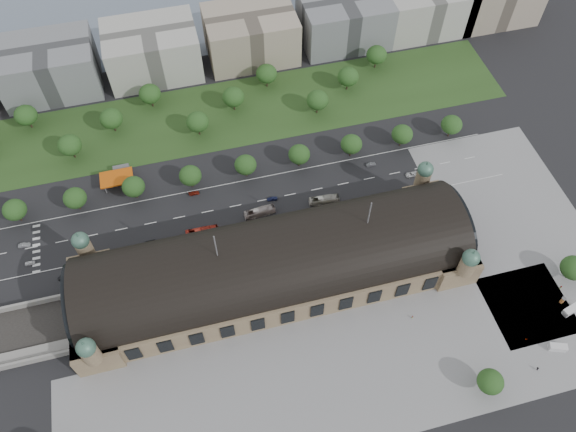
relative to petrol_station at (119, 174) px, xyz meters
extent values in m
plane|color=black|center=(53.91, -65.28, -2.95)|extent=(900.00, 900.00, 0.00)
cube|color=#907C59|center=(53.91, -65.28, 3.05)|extent=(150.00, 40.00, 12.00)
cube|color=#907C59|center=(-13.09, -65.28, 3.05)|extent=(16.00, 43.00, 12.00)
cube|color=#907C59|center=(120.91, -65.28, 3.05)|extent=(16.00, 43.00, 12.00)
cylinder|color=black|center=(53.91, -65.28, 9.05)|extent=(144.00, 37.60, 37.60)
cylinder|color=black|center=(-19.09, -65.28, 11.05)|extent=(1.20, 32.00, 32.00)
cylinder|color=black|center=(126.91, -65.28, 11.05)|extent=(1.20, 32.00, 32.00)
cylinder|color=#907C59|center=(-13.09, -44.28, 13.05)|extent=(6.00, 6.00, 8.00)
sphere|color=#446E5B|center=(-13.09, -44.28, 18.55)|extent=(6.40, 6.40, 6.40)
cone|color=#446E5B|center=(-13.09, -44.28, 22.55)|extent=(1.00, 1.00, 2.50)
cylinder|color=#907C59|center=(120.91, -44.28, 13.05)|extent=(6.00, 6.00, 8.00)
sphere|color=#446E5B|center=(120.91, -44.28, 18.55)|extent=(6.40, 6.40, 6.40)
cone|color=#446E5B|center=(120.91, -44.28, 22.55)|extent=(1.00, 1.00, 2.50)
cylinder|color=#907C59|center=(-13.09, -86.28, 13.05)|extent=(6.00, 6.00, 8.00)
sphere|color=#446E5B|center=(-13.09, -86.28, 18.55)|extent=(6.40, 6.40, 6.40)
cone|color=#446E5B|center=(-13.09, -86.28, 22.55)|extent=(1.00, 1.00, 2.50)
cylinder|color=#907C59|center=(120.91, -86.28, 13.05)|extent=(6.00, 6.00, 8.00)
sphere|color=#446E5B|center=(120.91, -86.28, 18.55)|extent=(6.40, 6.40, 6.40)
cone|color=#446E5B|center=(120.91, -86.28, 22.55)|extent=(1.00, 1.00, 2.50)
cylinder|color=#59595B|center=(33.91, -65.28, 28.55)|extent=(0.50, 0.50, 12.00)
cylinder|color=#59595B|center=(88.91, -65.28, 28.55)|extent=(0.50, 0.50, 12.00)
cube|color=gray|center=(63.91, -109.28, -2.95)|extent=(190.00, 48.00, 0.12)
cube|color=gray|center=(156.91, -65.28, -2.95)|extent=(56.00, 100.00, 0.12)
cube|color=black|center=(33.91, -27.28, -2.95)|extent=(260.00, 26.00, 0.10)
cube|color=#29461C|center=(38.91, 27.72, -2.95)|extent=(300.00, 45.00, 0.10)
cube|color=#C7520B|center=(-1.09, -3.28, 1.75)|extent=(14.00, 9.00, 0.70)
cube|color=#59595B|center=(0.91, 2.72, -1.35)|extent=(7.00, 5.00, 3.20)
cylinder|color=#59595B|center=(-6.59, -0.08, -0.75)|extent=(0.50, 0.50, 4.40)
cylinder|color=#59595B|center=(4.41, -0.08, -0.75)|extent=(0.50, 0.50, 4.40)
cylinder|color=#59595B|center=(-6.59, -6.48, -0.75)|extent=(0.50, 0.50, 4.40)
cylinder|color=#59595B|center=(4.41, -6.48, -0.75)|extent=(0.50, 0.50, 4.40)
cube|color=gray|center=(-26.09, 67.72, 9.05)|extent=(45.00, 32.00, 24.00)
cube|color=#B4B2AA|center=(23.91, 67.72, 9.05)|extent=(45.00, 32.00, 24.00)
cube|color=tan|center=(73.91, 67.72, 9.05)|extent=(45.00, 32.00, 24.00)
cube|color=gray|center=(123.91, 67.72, 9.05)|extent=(45.00, 32.00, 24.00)
cube|color=#B4B2AA|center=(168.91, 67.72, 9.05)|extent=(45.00, 32.00, 24.00)
cylinder|color=#2D2116|center=(-42.09, -12.28, -0.79)|extent=(0.70, 0.70, 4.32)
ellipsoid|color=#224A1A|center=(-42.09, -12.28, 4.49)|extent=(9.60, 9.60, 8.16)
cylinder|color=#2D2116|center=(-18.09, -12.28, -0.79)|extent=(0.70, 0.70, 4.32)
ellipsoid|color=#224A1A|center=(-18.09, -12.28, 4.49)|extent=(9.60, 9.60, 8.16)
cylinder|color=#2D2116|center=(5.91, -12.28, -0.79)|extent=(0.70, 0.70, 4.32)
ellipsoid|color=#224A1A|center=(5.91, -12.28, 4.49)|extent=(9.60, 9.60, 8.16)
cylinder|color=#2D2116|center=(29.91, -12.28, -0.79)|extent=(0.70, 0.70, 4.32)
ellipsoid|color=#224A1A|center=(29.91, -12.28, 4.49)|extent=(9.60, 9.60, 8.16)
cylinder|color=#2D2116|center=(53.91, -12.28, -0.79)|extent=(0.70, 0.70, 4.32)
ellipsoid|color=#224A1A|center=(53.91, -12.28, 4.49)|extent=(9.60, 9.60, 8.16)
cylinder|color=#2D2116|center=(77.91, -12.28, -0.79)|extent=(0.70, 0.70, 4.32)
ellipsoid|color=#224A1A|center=(77.91, -12.28, 4.49)|extent=(9.60, 9.60, 8.16)
cylinder|color=#2D2116|center=(101.91, -12.28, -0.79)|extent=(0.70, 0.70, 4.32)
ellipsoid|color=#224A1A|center=(101.91, -12.28, 4.49)|extent=(9.60, 9.60, 8.16)
cylinder|color=#2D2116|center=(125.91, -12.28, -0.79)|extent=(0.70, 0.70, 4.32)
ellipsoid|color=#224A1A|center=(125.91, -12.28, 4.49)|extent=(9.60, 9.60, 8.16)
cylinder|color=#2D2116|center=(149.91, -12.28, -0.79)|extent=(0.70, 0.70, 4.32)
ellipsoid|color=#224A1A|center=(149.91, -12.28, 4.49)|extent=(9.60, 9.60, 8.16)
cylinder|color=#2D2116|center=(-38.09, 41.72, -0.61)|extent=(0.70, 0.70, 4.68)
ellipsoid|color=#224A1A|center=(-38.09, 41.72, 5.11)|extent=(10.40, 10.40, 8.84)
cylinder|color=#2D2116|center=(-19.09, 17.72, -0.61)|extent=(0.70, 0.70, 4.68)
ellipsoid|color=#224A1A|center=(-19.09, 17.72, 5.11)|extent=(10.40, 10.40, 8.84)
cylinder|color=#2D2116|center=(-0.09, 29.72, -0.61)|extent=(0.70, 0.70, 4.68)
ellipsoid|color=#224A1A|center=(-0.09, 29.72, 5.11)|extent=(10.40, 10.40, 8.84)
cylinder|color=#2D2116|center=(18.91, 41.72, -0.61)|extent=(0.70, 0.70, 4.68)
ellipsoid|color=#224A1A|center=(18.91, 41.72, 5.11)|extent=(10.40, 10.40, 8.84)
cylinder|color=#2D2116|center=(37.91, 17.72, -0.61)|extent=(0.70, 0.70, 4.68)
ellipsoid|color=#224A1A|center=(37.91, 17.72, 5.11)|extent=(10.40, 10.40, 8.84)
cylinder|color=#2D2116|center=(56.91, 29.72, -0.61)|extent=(0.70, 0.70, 4.68)
ellipsoid|color=#224A1A|center=(56.91, 29.72, 5.11)|extent=(10.40, 10.40, 8.84)
cylinder|color=#2D2116|center=(75.91, 41.72, -0.61)|extent=(0.70, 0.70, 4.68)
ellipsoid|color=#224A1A|center=(75.91, 41.72, 5.11)|extent=(10.40, 10.40, 8.84)
cylinder|color=#2D2116|center=(94.91, 17.72, -0.61)|extent=(0.70, 0.70, 4.68)
ellipsoid|color=#224A1A|center=(94.91, 17.72, 5.11)|extent=(10.40, 10.40, 8.84)
cylinder|color=#2D2116|center=(113.91, 29.72, -0.61)|extent=(0.70, 0.70, 4.68)
ellipsoid|color=#224A1A|center=(113.91, 29.72, 5.11)|extent=(10.40, 10.40, 8.84)
cylinder|color=#2D2116|center=(132.91, 41.72, -0.61)|extent=(0.70, 0.70, 4.68)
ellipsoid|color=#224A1A|center=(132.91, 41.72, 5.11)|extent=(10.40, 10.40, 8.84)
cylinder|color=#2D2116|center=(163.91, -93.28, -0.79)|extent=(0.70, 0.70, 4.32)
ellipsoid|color=#224A1A|center=(163.91, -93.28, 4.49)|extent=(10.00, 10.00, 8.50)
cylinder|color=#2D2116|center=(113.91, -125.28, -0.97)|extent=(0.70, 0.70, 3.96)
ellipsoid|color=#224A1A|center=(113.91, -125.28, 3.87)|extent=(9.00, 9.00, 7.65)
imported|color=white|center=(-38.42, -34.96, -2.27)|extent=(4.09, 1.88, 1.36)
imported|color=gray|center=(-40.64, -25.81, -2.18)|extent=(4.75, 1.92, 1.53)
imported|color=black|center=(8.77, -37.16, -2.31)|extent=(4.60, 2.17, 1.27)
imported|color=maroon|center=(29.96, -16.59, -2.29)|extent=(4.58, 1.95, 1.32)
imported|color=#191E46|center=(61.81, -27.97, -2.18)|extent=(4.67, 2.26, 1.54)
imported|color=#5A5B61|center=(109.15, -20.34, -2.23)|extent=(4.40, 1.65, 1.43)
imported|color=silver|center=(124.60, -30.27, -2.17)|extent=(5.65, 2.73, 1.55)
imported|color=black|center=(-26.09, -44.28, -2.31)|extent=(4.01, 3.16, 1.27)
imported|color=maroon|center=(-20.08, -40.28, -2.23)|extent=(5.67, 4.78, 1.44)
imported|color=#1B2D4D|center=(-18.80, -44.28, -2.25)|extent=(5.18, 3.74, 1.39)
imported|color=#505257|center=(20.93, -40.28, -2.24)|extent=(4.46, 3.05, 1.41)
imported|color=silver|center=(24.04, -44.28, -2.23)|extent=(4.60, 3.36, 1.44)
imported|color=gray|center=(5.77, -42.36, -2.23)|extent=(5.66, 4.76, 1.44)
imported|color=black|center=(35.91, -44.28, -2.30)|extent=(4.67, 4.15, 1.30)
imported|color=red|center=(30.03, -38.28, -1.06)|extent=(13.68, 3.54, 3.79)
imported|color=beige|center=(55.09, -34.23, -1.09)|extent=(13.55, 4.19, 3.72)
imported|color=beige|center=(82.92, -34.91, -1.15)|extent=(13.11, 4.06, 3.60)
cube|color=white|center=(157.48, -106.70, -1.56)|extent=(6.84, 4.15, 2.77)
cube|color=white|center=(155.22, -107.32, -1.99)|extent=(2.26, 2.71, 1.92)
cube|color=silver|center=(145.28, -118.62, -1.61)|extent=(6.67, 4.44, 2.69)
cube|color=silver|center=(143.14, -117.84, -2.02)|extent=(2.33, 2.70, 1.86)
cylinder|color=#B7412D|center=(156.50, -102.37, -1.49)|extent=(1.37, 1.37, 2.93)
cylinder|color=#59595B|center=(156.50, -102.37, 0.08)|extent=(1.66, 1.66, 0.24)
imported|color=gray|center=(99.40, -94.42, -2.17)|extent=(0.78, 0.48, 1.55)
imported|color=gray|center=(136.02, -112.81, -2.15)|extent=(1.04, 0.78, 1.60)
imported|color=gray|center=(134.44, -123.79, -2.03)|extent=(1.00, 1.29, 1.84)
imported|color=gray|center=(159.01, -97.10, -1.99)|extent=(0.57, 0.95, 1.91)
camera|label=1|loc=(32.56, -168.86, 189.62)|focal=35.00mm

